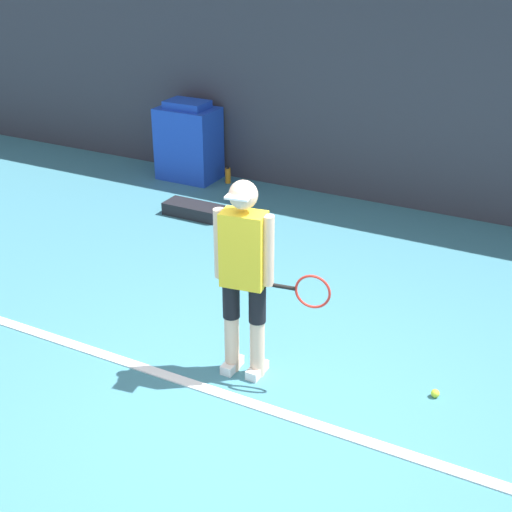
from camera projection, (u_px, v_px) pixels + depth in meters
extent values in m
plane|color=teal|center=(250.00, 414.00, 5.40)|extent=(24.00, 24.00, 0.00)
cube|color=#383842|center=(435.00, 96.00, 8.47)|extent=(24.00, 0.10, 2.91)
cube|color=white|center=(257.00, 405.00, 5.48)|extent=(21.60, 0.10, 0.01)
cylinder|color=beige|center=(232.00, 343.00, 5.82)|extent=(0.12, 0.12, 0.51)
cylinder|color=black|center=(231.00, 300.00, 5.64)|extent=(0.14, 0.14, 0.31)
cube|color=white|center=(232.00, 365.00, 5.91)|extent=(0.10, 0.24, 0.08)
cylinder|color=beige|center=(257.00, 348.00, 5.75)|extent=(0.12, 0.12, 0.51)
cylinder|color=black|center=(257.00, 304.00, 5.57)|extent=(0.14, 0.14, 0.31)
cube|color=white|center=(257.00, 370.00, 5.85)|extent=(0.10, 0.24, 0.08)
cube|color=yellow|center=(244.00, 249.00, 5.41)|extent=(0.37, 0.25, 0.60)
sphere|color=beige|center=(243.00, 195.00, 5.21)|extent=(0.22, 0.22, 0.22)
cube|color=white|center=(238.00, 197.00, 5.12)|extent=(0.20, 0.15, 0.02)
cylinder|color=beige|center=(220.00, 244.00, 5.46)|extent=(0.09, 0.09, 0.57)
cylinder|color=beige|center=(268.00, 251.00, 5.34)|extent=(0.09, 0.09, 0.57)
cylinder|color=black|center=(282.00, 287.00, 5.43)|extent=(0.23, 0.06, 0.03)
torus|color=red|center=(313.00, 292.00, 5.36)|extent=(0.28, 0.06, 0.28)
sphere|color=#D1E533|center=(435.00, 393.00, 5.57)|extent=(0.07, 0.07, 0.07)
cube|color=blue|center=(189.00, 144.00, 9.96)|extent=(0.82, 0.56, 1.01)
cube|color=blue|center=(187.00, 104.00, 9.72)|extent=(0.57, 0.39, 0.10)
cube|color=black|center=(193.00, 210.00, 8.88)|extent=(0.75, 0.31, 0.15)
cylinder|color=orange|center=(228.00, 176.00, 9.94)|extent=(0.08, 0.08, 0.21)
cylinder|color=black|center=(228.00, 167.00, 9.89)|extent=(0.04, 0.04, 0.02)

